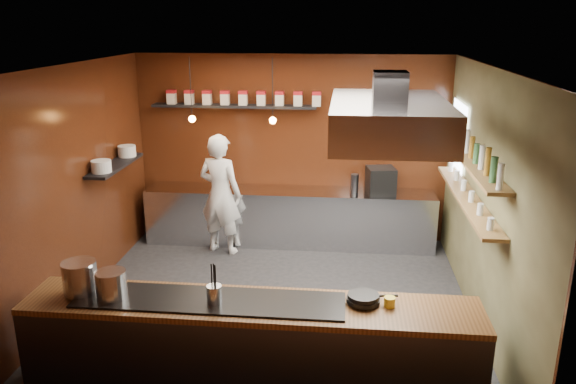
# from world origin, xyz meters

# --- Properties ---
(floor) EXTENTS (5.00, 5.00, 0.00)m
(floor) POSITION_xyz_m (0.00, 0.00, 0.00)
(floor) COLOR black
(floor) RESTS_ON ground
(back_wall) EXTENTS (5.00, 0.00, 5.00)m
(back_wall) POSITION_xyz_m (0.00, 2.50, 1.50)
(back_wall) COLOR black
(back_wall) RESTS_ON ground
(left_wall) EXTENTS (0.00, 5.00, 5.00)m
(left_wall) POSITION_xyz_m (-2.50, 0.00, 1.50)
(left_wall) COLOR black
(left_wall) RESTS_ON ground
(right_wall) EXTENTS (0.00, 5.00, 5.00)m
(right_wall) POSITION_xyz_m (2.50, 0.00, 1.50)
(right_wall) COLOR #464328
(right_wall) RESTS_ON ground
(ceiling) EXTENTS (5.00, 5.00, 0.00)m
(ceiling) POSITION_xyz_m (0.00, 0.00, 3.00)
(ceiling) COLOR silver
(ceiling) RESTS_ON back_wall
(window_pane) EXTENTS (0.00, 1.00, 1.00)m
(window_pane) POSITION_xyz_m (2.45, 1.70, 1.90)
(window_pane) COLOR white
(window_pane) RESTS_ON right_wall
(prep_counter) EXTENTS (4.60, 0.65, 0.90)m
(prep_counter) POSITION_xyz_m (0.00, 2.17, 0.45)
(prep_counter) COLOR silver
(prep_counter) RESTS_ON floor
(pass_counter) EXTENTS (4.40, 0.72, 0.94)m
(pass_counter) POSITION_xyz_m (-0.00, -1.60, 0.47)
(pass_counter) COLOR #38383D
(pass_counter) RESTS_ON floor
(tin_shelf) EXTENTS (2.60, 0.26, 0.04)m
(tin_shelf) POSITION_xyz_m (-0.90, 2.36, 2.20)
(tin_shelf) COLOR black
(tin_shelf) RESTS_ON back_wall
(plate_shelf) EXTENTS (0.30, 1.40, 0.04)m
(plate_shelf) POSITION_xyz_m (-2.34, 1.00, 1.55)
(plate_shelf) COLOR black
(plate_shelf) RESTS_ON left_wall
(bottle_shelf_upper) EXTENTS (0.26, 2.80, 0.04)m
(bottle_shelf_upper) POSITION_xyz_m (2.34, 0.30, 1.92)
(bottle_shelf_upper) COLOR brown
(bottle_shelf_upper) RESTS_ON right_wall
(bottle_shelf_lower) EXTENTS (0.26, 2.80, 0.04)m
(bottle_shelf_lower) POSITION_xyz_m (2.34, 0.30, 1.45)
(bottle_shelf_lower) COLOR brown
(bottle_shelf_lower) RESTS_ON right_wall
(extractor_hood) EXTENTS (1.20, 2.00, 0.72)m
(extractor_hood) POSITION_xyz_m (1.30, -0.40, 2.51)
(extractor_hood) COLOR #38383D
(extractor_hood) RESTS_ON ceiling
(pendant_left) EXTENTS (0.10, 0.10, 0.95)m
(pendant_left) POSITION_xyz_m (-1.40, 1.70, 2.15)
(pendant_left) COLOR black
(pendant_left) RESTS_ON ceiling
(pendant_right) EXTENTS (0.10, 0.10, 0.95)m
(pendant_right) POSITION_xyz_m (-0.20, 1.70, 2.15)
(pendant_right) COLOR black
(pendant_right) RESTS_ON ceiling
(storage_tins) EXTENTS (2.43, 0.13, 0.22)m
(storage_tins) POSITION_xyz_m (-0.75, 2.36, 2.33)
(storage_tins) COLOR #BEB29D
(storage_tins) RESTS_ON tin_shelf
(plate_stacks) EXTENTS (0.26, 1.16, 0.16)m
(plate_stacks) POSITION_xyz_m (-2.34, 1.00, 1.65)
(plate_stacks) COLOR silver
(plate_stacks) RESTS_ON plate_shelf
(bottles) EXTENTS (0.06, 2.66, 0.24)m
(bottles) POSITION_xyz_m (2.34, 0.30, 2.06)
(bottles) COLOR silver
(bottles) RESTS_ON bottle_shelf_upper
(wine_glasses) EXTENTS (0.07, 2.37, 0.13)m
(wine_glasses) POSITION_xyz_m (2.34, 0.30, 1.53)
(wine_glasses) COLOR silver
(wine_glasses) RESTS_ON bottle_shelf_lower
(stockpot_large) EXTENTS (0.42, 0.42, 0.32)m
(stockpot_large) POSITION_xyz_m (-1.68, -1.59, 1.10)
(stockpot_large) COLOR silver
(stockpot_large) RESTS_ON pass_counter
(stockpot_small) EXTENTS (0.30, 0.30, 0.27)m
(stockpot_small) POSITION_xyz_m (-1.34, -1.66, 1.08)
(stockpot_small) COLOR silver
(stockpot_small) RESTS_ON pass_counter
(utensil_crock) EXTENTS (0.18, 0.18, 0.18)m
(utensil_crock) POSITION_xyz_m (-0.33, -1.68, 1.03)
(utensil_crock) COLOR silver
(utensil_crock) RESTS_ON pass_counter
(frying_pan) EXTENTS (0.49, 0.32, 0.08)m
(frying_pan) POSITION_xyz_m (1.07, -1.50, 0.98)
(frying_pan) COLOR black
(frying_pan) RESTS_ON pass_counter
(butter_jar) EXTENTS (0.14, 0.14, 0.10)m
(butter_jar) POSITION_xyz_m (1.32, -1.54, 0.97)
(butter_jar) COLOR gold
(butter_jar) RESTS_ON pass_counter
(espresso_machine) EXTENTS (0.48, 0.46, 0.41)m
(espresso_machine) POSITION_xyz_m (1.43, 2.15, 1.11)
(espresso_machine) COLOR black
(espresso_machine) RESTS_ON prep_counter
(chef) EXTENTS (0.79, 0.63, 1.88)m
(chef) POSITION_xyz_m (-1.02, 1.72, 0.94)
(chef) COLOR white
(chef) RESTS_ON floor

